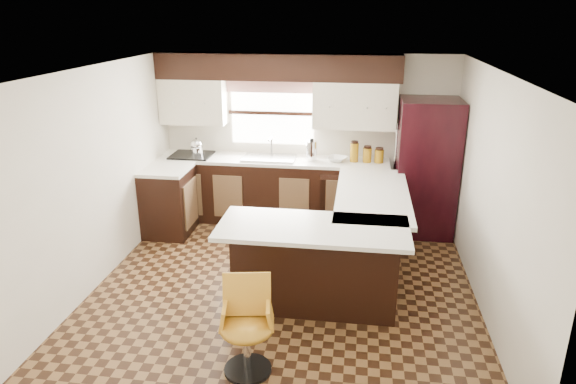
% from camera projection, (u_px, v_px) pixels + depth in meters
% --- Properties ---
extents(floor, '(4.40, 4.40, 0.00)m').
position_uv_depth(floor, '(284.00, 285.00, 5.83)').
color(floor, '#49301A').
rests_on(floor, ground).
extents(ceiling, '(4.40, 4.40, 0.00)m').
position_uv_depth(ceiling, '(284.00, 70.00, 5.02)').
color(ceiling, silver).
rests_on(ceiling, wall_back).
extents(wall_back, '(4.40, 0.00, 4.40)m').
position_uv_depth(wall_back, '(307.00, 137.00, 7.48)').
color(wall_back, beige).
rests_on(wall_back, floor).
extents(wall_front, '(4.40, 0.00, 4.40)m').
position_uv_depth(wall_front, '(234.00, 292.00, 3.37)').
color(wall_front, beige).
rests_on(wall_front, floor).
extents(wall_left, '(0.00, 4.40, 4.40)m').
position_uv_depth(wall_left, '(98.00, 177.00, 5.71)').
color(wall_left, beige).
rests_on(wall_left, floor).
extents(wall_right, '(0.00, 4.40, 4.40)m').
position_uv_depth(wall_right, '(491.00, 195.00, 5.15)').
color(wall_right, beige).
rests_on(wall_right, floor).
extents(base_cab_back, '(3.30, 0.60, 0.90)m').
position_uv_depth(base_cab_back, '(273.00, 191.00, 7.51)').
color(base_cab_back, black).
rests_on(base_cab_back, floor).
extents(base_cab_left, '(0.60, 0.70, 0.90)m').
position_uv_depth(base_cab_left, '(169.00, 202.00, 7.08)').
color(base_cab_left, black).
rests_on(base_cab_left, floor).
extents(counter_back, '(3.30, 0.60, 0.04)m').
position_uv_depth(counter_back, '(273.00, 160.00, 7.35)').
color(counter_back, silver).
rests_on(counter_back, base_cab_back).
extents(counter_left, '(0.60, 0.70, 0.04)m').
position_uv_depth(counter_left, '(166.00, 169.00, 6.93)').
color(counter_left, silver).
rests_on(counter_left, base_cab_left).
extents(soffit, '(3.40, 0.35, 0.36)m').
position_uv_depth(soffit, '(277.00, 67.00, 7.03)').
color(soffit, black).
rests_on(soffit, wall_back).
extents(upper_cab_left, '(0.94, 0.35, 0.64)m').
position_uv_depth(upper_cab_left, '(194.00, 101.00, 7.36)').
color(upper_cab_left, beige).
rests_on(upper_cab_left, wall_back).
extents(upper_cab_right, '(1.14, 0.35, 0.64)m').
position_uv_depth(upper_cab_right, '(355.00, 105.00, 7.05)').
color(upper_cab_right, beige).
rests_on(upper_cab_right, wall_back).
extents(window_pane, '(1.20, 0.02, 0.90)m').
position_uv_depth(window_pane, '(272.00, 113.00, 7.41)').
color(window_pane, white).
rests_on(window_pane, wall_back).
extents(valance, '(1.30, 0.06, 0.18)m').
position_uv_depth(valance, '(272.00, 86.00, 7.24)').
color(valance, '#D19B93').
rests_on(valance, wall_back).
extents(sink, '(0.75, 0.45, 0.03)m').
position_uv_depth(sink, '(269.00, 158.00, 7.33)').
color(sink, '#B2B2B7').
rests_on(sink, counter_back).
extents(dishwasher, '(0.58, 0.03, 0.78)m').
position_uv_depth(dishwasher, '(341.00, 203.00, 7.12)').
color(dishwasher, black).
rests_on(dishwasher, floor).
extents(cooktop, '(0.58, 0.50, 0.02)m').
position_uv_depth(cooktop, '(192.00, 155.00, 7.48)').
color(cooktop, black).
rests_on(cooktop, counter_back).
extents(peninsula_long, '(0.60, 1.95, 0.90)m').
position_uv_depth(peninsula_long, '(366.00, 232.00, 6.14)').
color(peninsula_long, black).
rests_on(peninsula_long, floor).
extents(peninsula_return, '(1.65, 0.60, 0.90)m').
position_uv_depth(peninsula_return, '(315.00, 267.00, 5.30)').
color(peninsula_return, black).
rests_on(peninsula_return, floor).
extents(counter_pen_long, '(0.84, 1.95, 0.04)m').
position_uv_depth(counter_pen_long, '(373.00, 195.00, 5.97)').
color(counter_pen_long, silver).
rests_on(counter_pen_long, peninsula_long).
extents(counter_pen_return, '(1.89, 0.84, 0.04)m').
position_uv_depth(counter_pen_return, '(313.00, 228.00, 5.06)').
color(counter_pen_return, silver).
rests_on(counter_pen_return, peninsula_return).
extents(refrigerator, '(0.80, 0.76, 1.86)m').
position_uv_depth(refrigerator, '(426.00, 168.00, 6.98)').
color(refrigerator, black).
rests_on(refrigerator, floor).
extents(bar_chair, '(0.52, 0.52, 0.85)m').
position_uv_depth(bar_chair, '(247.00, 329.00, 4.31)').
color(bar_chair, orange).
rests_on(bar_chair, floor).
extents(kettle, '(0.18, 0.18, 0.25)m').
position_uv_depth(kettle, '(197.00, 146.00, 7.42)').
color(kettle, silver).
rests_on(kettle, cooktop).
extents(percolator, '(0.15, 0.15, 0.28)m').
position_uv_depth(percolator, '(311.00, 151.00, 7.22)').
color(percolator, silver).
rests_on(percolator, counter_back).
extents(mixing_bowl, '(0.33, 0.33, 0.07)m').
position_uv_depth(mixing_bowl, '(337.00, 159.00, 7.21)').
color(mixing_bowl, white).
rests_on(mixing_bowl, counter_back).
extents(canister_large, '(0.12, 0.12, 0.26)m').
position_uv_depth(canister_large, '(354.00, 152.00, 7.16)').
color(canister_large, '#9C6B0E').
rests_on(canister_large, counter_back).
extents(canister_med, '(0.12, 0.12, 0.20)m').
position_uv_depth(canister_med, '(367.00, 155.00, 7.15)').
color(canister_med, '#9C6B0E').
rests_on(canister_med, counter_back).
extents(canister_small, '(0.13, 0.13, 0.18)m').
position_uv_depth(canister_small, '(379.00, 156.00, 7.13)').
color(canister_small, '#9C6B0E').
rests_on(canister_small, counter_back).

